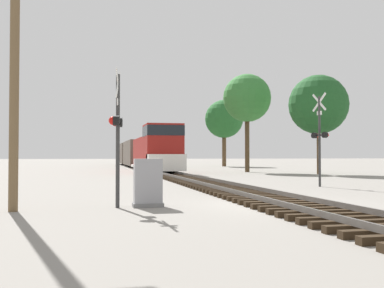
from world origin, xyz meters
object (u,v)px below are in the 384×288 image
tree_mid_background (247,98)px  crossing_signal_near (117,127)px  relay_cabinet (148,183)px  utility_pole (15,53)px  tree_far_right (318,105)px  freight_train (139,153)px  tree_deep_background (224,119)px  crossing_signal_far (320,136)px

tree_mid_background → crossing_signal_near: bearing=-117.0°
relay_cabinet → tree_mid_background: size_ratio=0.16×
crossing_signal_near → relay_cabinet: size_ratio=2.85×
utility_pole → tree_far_right: utility_pole is taller
freight_train → tree_mid_background: bearing=-64.1°
utility_pole → tree_deep_background: 53.15m
crossing_signal_near → relay_cabinet: 1.95m
tree_far_right → utility_pole: bearing=-134.5°
utility_pole → tree_deep_background: (20.75, 48.87, 2.35)m
relay_cabinet → tree_deep_background: tree_deep_background is taller
crossing_signal_near → tree_far_right: tree_far_right is taller
relay_cabinet → utility_pole: size_ratio=0.17×
relay_cabinet → tree_far_right: size_ratio=0.18×
freight_train → utility_pole: utility_pole is taller
tree_mid_background → crossing_signal_far: bearing=-99.0°
crossing_signal_far → tree_mid_background: 20.45m
freight_train → crossing_signal_near: size_ratio=11.19×
freight_train → tree_deep_background: bearing=18.7°
relay_cabinet → utility_pole: 5.38m
crossing_signal_far → relay_cabinet: (-9.57, -6.97, -1.84)m
freight_train → relay_cabinet: (-4.17, -44.20, -1.12)m
tree_far_right → tree_mid_background: tree_mid_background is taller
utility_pole → tree_mid_background: tree_mid_background is taller
crossing_signal_near → tree_mid_background: 30.36m
crossing_signal_far → utility_pole: (-13.40, -7.33, 1.91)m
crossing_signal_far → tree_far_right: bearing=-46.1°
crossing_signal_far → tree_far_right: 15.96m
freight_train → crossing_signal_far: (5.39, -37.23, 0.72)m
utility_pole → tree_mid_background: bearing=58.6°
freight_train → tree_far_right: 26.99m
tree_far_right → tree_deep_background: 27.78m
relay_cabinet → tree_far_right: 27.26m
crossing_signal_far → tree_deep_background: size_ratio=0.49×
relay_cabinet → tree_deep_background: bearing=70.8°
crossing_signal_far → relay_cabinet: size_ratio=3.22×
tree_deep_background → freight_train: bearing=-161.3°
crossing_signal_far → tree_mid_background: tree_mid_background is taller
utility_pole → tree_deep_background: bearing=67.0°
utility_pole → tree_mid_background: (16.52, 27.04, 2.53)m
tree_deep_background → crossing_signal_near: bearing=-110.2°
crossing_signal_near → tree_deep_background: size_ratio=0.44×
utility_pole → tree_far_right: bearing=45.5°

